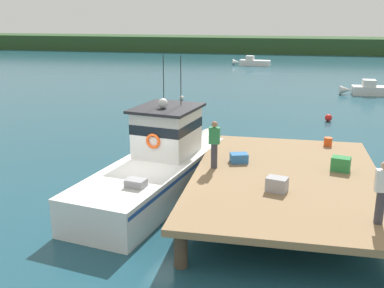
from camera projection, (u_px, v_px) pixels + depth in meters
name	position (u px, v px, depth m)	size (l,w,h in m)	color
ground_plane	(146.00, 198.00, 16.00)	(200.00, 200.00, 0.00)	#1E4C5B
dock	(286.00, 179.00, 14.79)	(6.00, 9.00, 1.20)	#4C3D2D
main_fishing_boat	(160.00, 164.00, 16.47)	(4.00, 9.97, 4.80)	white
crate_single_by_cleat	(341.00, 164.00, 15.13)	(0.60, 0.44, 0.47)	#2D8442
crate_single_far	(277.00, 184.00, 13.42)	(0.60, 0.44, 0.42)	#9E9EA3
crate_stack_near_edge	(239.00, 158.00, 16.01)	(0.60, 0.44, 0.32)	#3370B2
bait_bucket	(328.00, 142.00, 17.96)	(0.32, 0.32, 0.34)	#E04C19
deckhand_by_the_boat	(382.00, 191.00, 11.19)	(0.36, 0.22, 1.63)	#383842
deckhand_further_back	(214.00, 144.00, 15.24)	(0.36, 0.22, 1.63)	#383842
moored_boat_far_right	(373.00, 90.00, 35.68)	(4.75, 1.30, 1.20)	silver
moored_boat_off_the_point	(252.00, 62.00, 55.27)	(4.67, 1.69, 1.17)	white
mooring_buoy_inshore	(182.00, 98.00, 33.59)	(0.36, 0.36, 0.36)	silver
mooring_buoy_outer	(328.00, 118.00, 27.20)	(0.42, 0.42, 0.42)	red
far_shoreline	(257.00, 44.00, 74.00)	(120.00, 8.00, 2.40)	#284723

